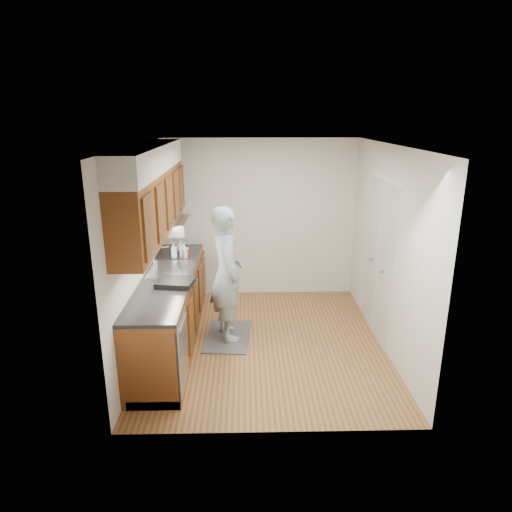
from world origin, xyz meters
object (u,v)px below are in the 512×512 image
Objects in this scene: soap_bottle_a at (174,250)px; person at (226,265)px; soap_bottle_c at (180,246)px; steel_can at (184,254)px; dish_rack at (176,283)px; soda_can at (187,253)px; soap_bottle_b at (184,250)px.

person is at bearing -35.58° from soap_bottle_a.
person is at bearing -49.33° from soap_bottle_c.
dish_rack is at bearing -88.14° from steel_can.
soap_bottle_a is 0.28m from soap_bottle_c.
soda_can reaches higher than dish_rack.
soap_bottle_b is at bearing -69.97° from soap_bottle_c.
soda_can is at bearing 98.25° from dish_rack.
soap_bottle_a is (-0.74, 0.53, 0.05)m from person.
soap_bottle_a is at bearing 107.50° from dish_rack.
soap_bottle_c is 0.26m from soda_can.
soap_bottle_a is at bearing -177.62° from steel_can.
soap_bottle_b is at bearing -152.39° from soda_can.
soap_bottle_b reaches higher than soda_can.
dish_rack is at bearing -90.12° from soda_can.
person is 1.06m from soap_bottle_c.
soap_bottle_a is at bearing 36.93° from person.
steel_can is at bearing 100.24° from dish_rack.
dish_rack is (0.17, -1.05, -0.09)m from soap_bottle_a.
person is 8.38× the size of soap_bottle_a.
soda_can is at bearing 27.25° from person.
person is at bearing 50.97° from dish_rack.
soap_bottle_a reaches higher than dish_rack.
soap_bottle_b reaches higher than soap_bottle_c.
soap_bottle_a is 1.91× the size of steel_can.
soap_bottle_a is 0.58× the size of dish_rack.
soap_bottle_c is 1.51× the size of steel_can.
soap_bottle_a is 0.14m from soap_bottle_b.
steel_can is (-0.04, -0.04, 0.00)m from soda_can.
soap_bottle_a is 0.19m from soda_can.
soap_bottle_b is at bearing 11.08° from soap_bottle_a.
soap_bottle_c is at bearing 79.71° from soap_bottle_a.
soap_bottle_c is at bearing 103.52° from dish_rack.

